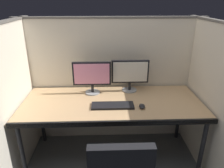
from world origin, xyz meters
name	(u,v)px	position (x,y,z in m)	size (l,w,h in m)	color
cubicle_partition_rear	(111,82)	(0.00, 0.74, 0.79)	(2.21, 0.06, 1.57)	beige
cubicle_partition_left	(13,103)	(-0.99, 0.20, 0.79)	(0.06, 1.41, 1.57)	beige
cubicle_partition_right	(209,100)	(0.99, 0.20, 0.79)	(0.06, 1.41, 1.57)	beige
desk	(112,106)	(0.00, 0.29, 0.69)	(1.90, 0.80, 0.74)	tan
monitor_left	(92,76)	(-0.22, 0.52, 0.96)	(0.43, 0.17, 0.37)	gray
monitor_right	(130,74)	(0.22, 0.57, 0.96)	(0.43, 0.17, 0.37)	gray
keyboard_main	(113,106)	(0.00, 0.19, 0.75)	(0.43, 0.15, 0.02)	black
computer_mouse	(142,106)	(0.29, 0.15, 0.76)	(0.06, 0.10, 0.04)	black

